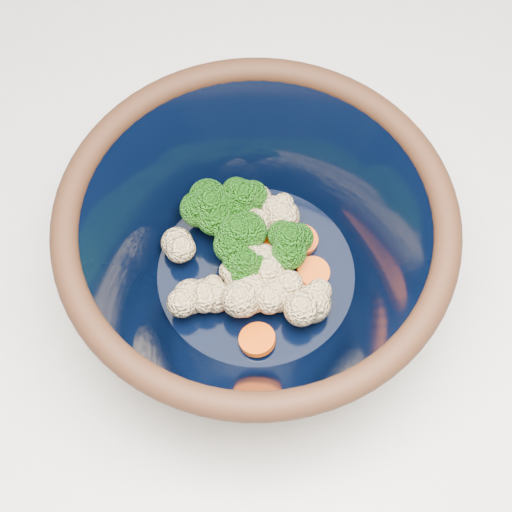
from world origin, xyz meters
TOP-DOWN VIEW (x-y plane):
  - ground at (0.00, 0.00)m, footprint 3.00×3.00m
  - counter at (0.00, 0.00)m, footprint 1.20×1.20m
  - mixing_bowl at (-0.11, -0.06)m, footprint 0.35×0.35m
  - vegetable_pile at (-0.12, -0.05)m, footprint 0.13×0.15m

SIDE VIEW (x-z plane):
  - ground at x=0.00m, z-range 0.00..0.00m
  - counter at x=0.00m, z-range 0.00..0.90m
  - vegetable_pile at x=-0.12m, z-range 0.93..0.98m
  - mixing_bowl at x=-0.11m, z-range 0.91..1.04m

